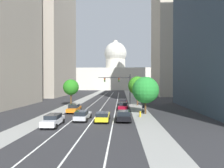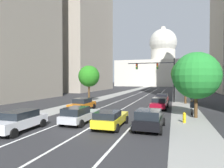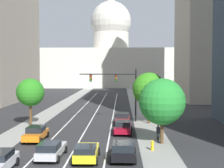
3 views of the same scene
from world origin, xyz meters
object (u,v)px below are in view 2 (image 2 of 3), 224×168
Objects in this scene: traffic_signal_mast at (159,72)px; street_tree_near_left at (89,76)px; car_red at (162,99)px; car_silver at (79,115)px; cyclist at (192,108)px; car_white at (20,120)px; car_crimson at (159,103)px; street_tree_near_right at (196,76)px; capitol_building at (163,68)px; car_black at (149,119)px; car_orange at (82,104)px; fire_hydrant at (184,117)px; street_tree_mid_right at (186,74)px; car_yellow at (111,118)px.

street_tree_near_left is at bearing -161.14° from traffic_signal_mast.
car_red is 17.45m from car_silver.
car_white is at bearing 127.24° from cyclist.
car_crimson is 0.69× the size of street_tree_near_right.
capitol_building is at bearing 3.11° from cyclist.
car_orange is (-8.88, 6.95, -0.04)m from car_black.
car_crimson is at bearing 128.59° from street_tree_near_right.
car_silver is 2.70× the size of cyclist.
car_black is at bearing -128.39° from car_orange.
car_red is at bearing 6.88° from street_tree_near_left.
street_tree_mid_right is (0.86, 14.50, 4.14)m from fire_hydrant.
car_white is 2.64× the size of cyclist.
cyclist is (6.46, 6.95, 0.13)m from car_yellow.
capitol_building reaches higher than car_white.
fire_hydrant is 3.60m from cyclist.
street_tree_near_left reaches higher than fire_hydrant.
car_crimson is 5.97m from car_red.
car_yellow is 0.58× the size of traffic_signal_mast.
cyclist is at bearing -89.82° from street_tree_mid_right.
car_orange is at bearing -138.93° from street_tree_mid_right.
capitol_building is at bearing 92.57° from traffic_signal_mast.
car_crimson is at bearing -28.56° from car_silver.
fire_hydrant is 0.15× the size of street_tree_near_left.
car_red is 2.73× the size of cyclist.
street_tree_near_right reaches higher than car_orange.
street_tree_near_right is at bearing -138.65° from car_crimson.
car_white is at bearing -120.50° from street_tree_mid_right.
car_crimson is 4.85× the size of fire_hydrant.
car_silver is 16.46m from street_tree_near_left.
car_yellow is at bearing -65.22° from car_white.
car_yellow is 17.23m from car_red.
car_black is 0.70× the size of street_tree_near_left.
street_tree_near_right is (8.24, -98.94, -6.51)m from capitol_building.
car_white is at bearing -110.36° from traffic_signal_mast.
car_yellow is 0.71× the size of street_tree_near_right.
car_black is 9.47m from car_white.
street_tree_near_right is (15.54, -9.31, -0.17)m from street_tree_near_left.
traffic_signal_mast is at bearing -22.44° from car_white.
car_white is (-4.44, -108.19, -9.85)m from capitol_building.
cyclist reaches higher than car_yellow.
car_black is at bearing -85.81° from car_yellow.
car_white reaches higher than car_orange.
cyclist is at bearing -26.52° from car_black.
car_crimson is 0.65× the size of street_tree_mid_right.
capitol_building is 11.05× the size of car_orange.
street_tree_mid_right reaches higher than fire_hydrant.
capitol_building is 8.50× the size of street_tree_near_left.
cyclist is (12.39, 9.95, 0.07)m from car_white.
capitol_building is at bearing 3.61° from car_black.
street_tree_near_left is at bearing 18.54° from car_orange.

